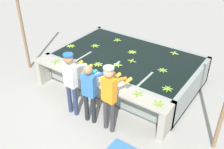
{
  "coord_description": "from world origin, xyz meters",
  "views": [
    {
      "loc": [
        3.54,
        -4.08,
        4.46
      ],
      "look_at": [
        0.0,
        0.98,
        0.58
      ],
      "focal_mm": 42.0,
      "sensor_mm": 36.0,
      "label": 1
    }
  ],
  "objects_px": {
    "banana_bunch_floating_3": "(118,65)",
    "support_post_left": "(21,22)",
    "banana_bunch_floating_4": "(95,46)",
    "banana_bunch_floating_9": "(132,61)",
    "banana_bunch_floating_1": "(167,89)",
    "banana_bunch_floating_5": "(132,52)",
    "worker_0": "(71,78)",
    "banana_bunch_ledge_2": "(159,104)",
    "banana_bunch_floating_6": "(98,64)",
    "worker_2": "(110,93)",
    "banana_bunch_floating_8": "(117,40)",
    "banana_bunch_ledge_1": "(138,93)",
    "knife_0": "(67,68)",
    "worker_1": "(90,89)",
    "banana_bunch_floating_2": "(174,53)",
    "banana_bunch_floating_0": "(71,46)",
    "banana_bunch_floating_7": "(163,70)",
    "banana_bunch_ledge_0": "(56,61)"
  },
  "relations": [
    {
      "from": "worker_2",
      "to": "banana_bunch_floating_4",
      "type": "relative_size",
      "value": 6.13
    },
    {
      "from": "banana_bunch_floating_9",
      "to": "support_post_left",
      "type": "distance_m",
      "value": 3.56
    },
    {
      "from": "banana_bunch_floating_8",
      "to": "banana_bunch_floating_9",
      "type": "relative_size",
      "value": 0.98
    },
    {
      "from": "worker_0",
      "to": "banana_bunch_floating_6",
      "type": "distance_m",
      "value": 1.2
    },
    {
      "from": "banana_bunch_floating_4",
      "to": "banana_bunch_floating_9",
      "type": "bearing_deg",
      "value": -6.76
    },
    {
      "from": "banana_bunch_floating_6",
      "to": "support_post_left",
      "type": "relative_size",
      "value": 0.09
    },
    {
      "from": "banana_bunch_floating_2",
      "to": "banana_bunch_floating_0",
      "type": "bearing_deg",
      "value": -153.78
    },
    {
      "from": "worker_2",
      "to": "banana_bunch_floating_5",
      "type": "distance_m",
      "value": 2.47
    },
    {
      "from": "banana_bunch_floating_9",
      "to": "banana_bunch_floating_3",
      "type": "bearing_deg",
      "value": -116.37
    },
    {
      "from": "banana_bunch_floating_0",
      "to": "banana_bunch_floating_1",
      "type": "xyz_separation_m",
      "value": [
        3.48,
        -0.4,
        0.0
      ]
    },
    {
      "from": "worker_2",
      "to": "banana_bunch_floating_8",
      "type": "bearing_deg",
      "value": 120.97
    },
    {
      "from": "banana_bunch_floating_3",
      "to": "banana_bunch_floating_0",
      "type": "bearing_deg",
      "value": 175.63
    },
    {
      "from": "banana_bunch_floating_0",
      "to": "knife_0",
      "type": "height_order",
      "value": "banana_bunch_floating_0"
    },
    {
      "from": "banana_bunch_ledge_0",
      "to": "banana_bunch_ledge_1",
      "type": "bearing_deg",
      "value": -0.09
    },
    {
      "from": "banana_bunch_floating_4",
      "to": "banana_bunch_ledge_2",
      "type": "bearing_deg",
      "value": -26.83
    },
    {
      "from": "banana_bunch_floating_6",
      "to": "banana_bunch_ledge_1",
      "type": "bearing_deg",
      "value": -19.06
    },
    {
      "from": "worker_0",
      "to": "banana_bunch_floating_5",
      "type": "height_order",
      "value": "worker_0"
    },
    {
      "from": "banana_bunch_ledge_1",
      "to": "banana_bunch_floating_3",
      "type": "bearing_deg",
      "value": 143.59
    },
    {
      "from": "banana_bunch_floating_3",
      "to": "support_post_left",
      "type": "height_order",
      "value": "support_post_left"
    },
    {
      "from": "banana_bunch_ledge_1",
      "to": "knife_0",
      "type": "bearing_deg",
      "value": -177.86
    },
    {
      "from": "banana_bunch_floating_6",
      "to": "banana_bunch_ledge_0",
      "type": "distance_m",
      "value": 1.22
    },
    {
      "from": "worker_2",
      "to": "banana_bunch_floating_2",
      "type": "relative_size",
      "value": 6.15
    },
    {
      "from": "banana_bunch_floating_9",
      "to": "banana_bunch_floating_7",
      "type": "bearing_deg",
      "value": 2.37
    },
    {
      "from": "banana_bunch_ledge_2",
      "to": "knife_0",
      "type": "xyz_separation_m",
      "value": [
        -2.73,
        -0.02,
        -0.01
      ]
    },
    {
      "from": "banana_bunch_floating_7",
      "to": "banana_bunch_floating_8",
      "type": "xyz_separation_m",
      "value": [
        -2.06,
        0.89,
        0.0
      ]
    },
    {
      "from": "worker_2",
      "to": "banana_bunch_floating_4",
      "type": "distance_m",
      "value": 2.84
    },
    {
      "from": "worker_1",
      "to": "support_post_left",
      "type": "xyz_separation_m",
      "value": [
        -3.31,
        0.83,
        0.66
      ]
    },
    {
      "from": "banana_bunch_floating_5",
      "to": "banana_bunch_floating_7",
      "type": "bearing_deg",
      "value": -19.81
    },
    {
      "from": "banana_bunch_floating_8",
      "to": "banana_bunch_ledge_1",
      "type": "distance_m",
      "value": 2.99
    },
    {
      "from": "banana_bunch_floating_0",
      "to": "support_post_left",
      "type": "xyz_separation_m",
      "value": [
        -1.25,
        -0.75,
        0.76
      ]
    },
    {
      "from": "banana_bunch_floating_8",
      "to": "banana_bunch_ledge_0",
      "type": "relative_size",
      "value": 1.0
    },
    {
      "from": "banana_bunch_floating_1",
      "to": "banana_bunch_floating_5",
      "type": "distance_m",
      "value": 2.04
    },
    {
      "from": "banana_bunch_floating_5",
      "to": "banana_bunch_ledge_2",
      "type": "xyz_separation_m",
      "value": [
        1.77,
        -1.79,
        0.0
      ]
    },
    {
      "from": "banana_bunch_floating_2",
      "to": "banana_bunch_floating_6",
      "type": "xyz_separation_m",
      "value": [
        -1.46,
        -1.84,
        -0.0
      ]
    },
    {
      "from": "banana_bunch_floating_2",
      "to": "banana_bunch_floating_9",
      "type": "distance_m",
      "value": 1.38
    },
    {
      "from": "worker_0",
      "to": "banana_bunch_floating_4",
      "type": "xyz_separation_m",
      "value": [
        -0.89,
        2.05,
        -0.21
      ]
    },
    {
      "from": "worker_0",
      "to": "banana_bunch_floating_9",
      "type": "height_order",
      "value": "worker_0"
    },
    {
      "from": "support_post_left",
      "to": "banana_bunch_floating_7",
      "type": "bearing_deg",
      "value": 14.01
    },
    {
      "from": "banana_bunch_floating_9",
      "to": "banana_bunch_ledge_2",
      "type": "height_order",
      "value": "banana_bunch_ledge_2"
    },
    {
      "from": "banana_bunch_floating_8",
      "to": "banana_bunch_ledge_1",
      "type": "bearing_deg",
      "value": -46.84
    },
    {
      "from": "banana_bunch_floating_4",
      "to": "banana_bunch_floating_8",
      "type": "relative_size",
      "value": 1.02
    },
    {
      "from": "worker_2",
      "to": "worker_1",
      "type": "bearing_deg",
      "value": -178.41
    },
    {
      "from": "worker_2",
      "to": "banana_bunch_floating_9",
      "type": "distance_m",
      "value": 1.93
    },
    {
      "from": "banana_bunch_floating_4",
      "to": "worker_0",
      "type": "bearing_deg",
      "value": -66.49
    },
    {
      "from": "banana_bunch_floating_2",
      "to": "banana_bunch_ledge_0",
      "type": "distance_m",
      "value": 3.49
    },
    {
      "from": "support_post_left",
      "to": "banana_bunch_floating_9",
      "type": "bearing_deg",
      "value": 17.12
    },
    {
      "from": "worker_1",
      "to": "banana_bunch_floating_5",
      "type": "bearing_deg",
      "value": 96.45
    },
    {
      "from": "banana_bunch_floating_2",
      "to": "banana_bunch_floating_5",
      "type": "xyz_separation_m",
      "value": [
        -1.07,
        -0.66,
        -0.0
      ]
    },
    {
      "from": "banana_bunch_ledge_0",
      "to": "banana_bunch_floating_6",
      "type": "bearing_deg",
      "value": 26.55
    },
    {
      "from": "banana_bunch_floating_1",
      "to": "banana_bunch_floating_5",
      "type": "height_order",
      "value": "same"
    }
  ]
}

